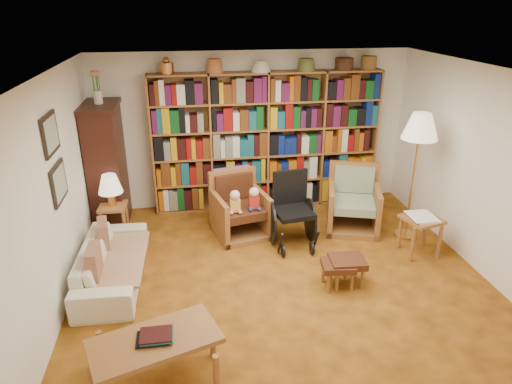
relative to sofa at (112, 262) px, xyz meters
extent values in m
plane|color=#AC631A|center=(2.05, -0.38, -0.25)|extent=(5.00, 5.00, 0.00)
plane|color=silver|center=(2.05, -0.38, 2.25)|extent=(5.00, 5.00, 0.00)
plane|color=white|center=(2.05, 2.12, 1.00)|extent=(5.00, 0.00, 5.00)
plane|color=white|center=(2.05, -2.88, 1.00)|extent=(5.00, 0.00, 5.00)
plane|color=white|center=(-0.45, -0.38, 1.00)|extent=(0.00, 5.00, 5.00)
plane|color=white|center=(4.55, -0.38, 1.00)|extent=(0.00, 5.00, 5.00)
cube|color=#9A6230|center=(2.25, 1.96, 0.85)|extent=(3.60, 0.30, 2.20)
cube|color=#38150F|center=(-0.21, 1.62, 0.65)|extent=(0.45, 0.90, 1.80)
cube|color=#38150F|center=(-0.21, 1.62, 1.58)|extent=(0.50, 0.95, 0.06)
cylinder|color=white|center=(-0.21, 1.62, 1.70)|extent=(0.12, 0.12, 0.18)
cube|color=black|center=(-0.43, -0.08, 1.65)|extent=(0.03, 0.52, 0.42)
cube|color=gray|center=(-0.42, -0.08, 1.65)|extent=(0.01, 0.44, 0.34)
cube|color=black|center=(-0.43, -0.08, 1.10)|extent=(0.03, 0.52, 0.42)
cube|color=gray|center=(-0.42, -0.08, 1.10)|extent=(0.01, 0.44, 0.34)
imported|color=beige|center=(0.00, 0.00, 0.00)|extent=(1.74, 0.73, 0.50)
cube|color=beige|center=(0.05, 0.00, 0.05)|extent=(0.72, 1.31, 0.04)
cube|color=maroon|center=(-0.13, 0.35, 0.20)|extent=(0.17, 0.38, 0.37)
cube|color=maroon|center=(-0.13, -0.35, 0.20)|extent=(0.13, 0.39, 0.38)
cube|color=#9A6230|center=(-0.10, 1.06, 0.27)|extent=(0.39, 0.39, 0.04)
cylinder|color=#9A6230|center=(-0.25, 0.91, 0.00)|extent=(0.05, 0.05, 0.50)
cylinder|color=#9A6230|center=(0.05, 0.91, 0.00)|extent=(0.05, 0.05, 0.50)
cylinder|color=#9A6230|center=(-0.25, 1.21, 0.00)|extent=(0.05, 0.05, 0.50)
cylinder|color=#9A6230|center=(0.05, 1.21, 0.00)|extent=(0.05, 0.05, 0.50)
cylinder|color=#C1903E|center=(-0.10, 1.06, 0.39)|extent=(0.11, 0.11, 0.19)
cone|color=#F0E4C5|center=(-0.10, 1.06, 0.62)|extent=(0.33, 0.33, 0.26)
cube|color=#9A6230|center=(1.69, 0.95, -0.21)|extent=(0.88, 0.90, 0.08)
cube|color=#9A6230|center=(1.36, 0.95, 0.07)|extent=(0.24, 0.75, 0.64)
cube|color=#9A6230|center=(2.01, 0.95, 0.07)|extent=(0.24, 0.75, 0.64)
cube|color=#9A6230|center=(1.69, 1.29, 0.20)|extent=(0.72, 0.24, 0.91)
cube|color=#4D2514|center=(1.69, 0.92, 0.15)|extent=(0.69, 0.75, 0.12)
cube|color=#4D2514|center=(1.69, 1.22, 0.41)|extent=(0.57, 0.23, 0.38)
cube|color=#BC3240|center=(1.69, 1.32, 0.47)|extent=(0.56, 0.19, 0.40)
cube|color=#9A6230|center=(3.37, 0.88, -0.21)|extent=(0.95, 0.97, 0.08)
cube|color=#9A6230|center=(3.03, 0.88, 0.08)|extent=(0.30, 0.77, 0.67)
cube|color=#9A6230|center=(3.71, 0.88, 0.08)|extent=(0.30, 0.77, 0.67)
cube|color=#9A6230|center=(3.37, 1.23, 0.22)|extent=(0.74, 0.30, 0.94)
cube|color=gray|center=(3.37, 0.85, 0.17)|extent=(0.75, 0.80, 0.13)
cube|color=gray|center=(3.37, 1.16, 0.44)|extent=(0.59, 0.27, 0.40)
cube|color=black|center=(2.37, 0.54, 0.25)|extent=(0.56, 0.56, 0.07)
cube|color=black|center=(2.37, 0.79, 0.53)|extent=(0.50, 0.13, 0.50)
cylinder|color=black|center=(2.09, 0.66, 0.06)|extent=(0.03, 0.62, 0.62)
cylinder|color=black|center=(2.65, 0.66, 0.06)|extent=(0.03, 0.62, 0.62)
cylinder|color=black|center=(2.17, 0.23, -0.16)|extent=(0.03, 0.18, 0.18)
cylinder|color=black|center=(2.57, 0.23, -0.16)|extent=(0.03, 0.18, 0.18)
cylinder|color=#C1903E|center=(4.07, 0.54, -0.24)|extent=(0.31, 0.31, 0.03)
cylinder|color=#C1903E|center=(4.07, 0.54, 0.52)|extent=(0.03, 0.03, 1.54)
cone|color=#F0E4C5|center=(4.07, 0.54, 1.40)|extent=(0.48, 0.48, 0.35)
cube|color=#9A6230|center=(4.00, 0.04, 0.26)|extent=(0.55, 0.55, 0.04)
cylinder|color=#9A6230|center=(3.81, -0.15, 0.00)|extent=(0.05, 0.05, 0.50)
cylinder|color=#9A6230|center=(4.19, -0.15, 0.00)|extent=(0.05, 0.05, 0.50)
cylinder|color=#9A6230|center=(3.81, 0.22, 0.00)|extent=(0.05, 0.05, 0.50)
cylinder|color=#9A6230|center=(4.19, 0.22, 0.00)|extent=(0.05, 0.05, 0.50)
cube|color=white|center=(4.00, 0.04, 0.30)|extent=(0.39, 0.45, 0.03)
cube|color=#4D2514|center=(2.79, -0.51, 0.06)|extent=(0.44, 0.38, 0.08)
cylinder|color=#9A6230|center=(2.64, -0.64, -0.12)|extent=(0.04, 0.04, 0.27)
cylinder|color=#9A6230|center=(2.95, -0.64, -0.12)|extent=(0.04, 0.04, 0.27)
cylinder|color=#9A6230|center=(2.64, -0.39, -0.12)|extent=(0.04, 0.04, 0.27)
cylinder|color=#9A6230|center=(2.95, -0.39, -0.12)|extent=(0.04, 0.04, 0.27)
cube|color=#4D2514|center=(2.67, -0.55, 0.04)|extent=(0.42, 0.37, 0.08)
cylinder|color=#9A6230|center=(2.53, -0.66, -0.13)|extent=(0.04, 0.04, 0.25)
cylinder|color=#9A6230|center=(2.81, -0.66, -0.13)|extent=(0.04, 0.04, 0.25)
cylinder|color=#9A6230|center=(2.53, -0.43, -0.13)|extent=(0.04, 0.04, 0.25)
cylinder|color=#9A6230|center=(2.81, -0.43, -0.13)|extent=(0.04, 0.04, 0.25)
cube|color=#9A6230|center=(0.60, -1.71, 0.18)|extent=(1.24, 0.89, 0.05)
cylinder|color=#9A6230|center=(1.12, -1.95, -0.05)|extent=(0.06, 0.06, 0.41)
cylinder|color=#9A6230|center=(0.09, -1.48, -0.05)|extent=(0.06, 0.06, 0.41)
cylinder|color=#9A6230|center=(1.12, -1.48, -0.05)|extent=(0.06, 0.06, 0.41)
cube|color=brown|center=(0.60, -1.71, 0.24)|extent=(0.34, 0.30, 0.05)
camera|label=1|loc=(0.99, -4.98, 2.94)|focal=32.00mm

